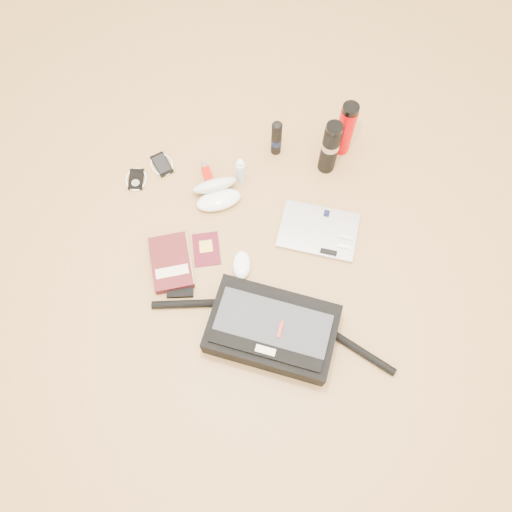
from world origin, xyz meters
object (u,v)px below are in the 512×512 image
at_px(thermos_red, 345,129).
at_px(thermos_black, 330,148).
at_px(book, 172,263).
at_px(laptop, 319,231).
at_px(messenger_bag, 271,329).

bearing_deg(thermos_red, thermos_black, -133.73).
bearing_deg(book, thermos_red, 26.44).
bearing_deg(laptop, thermos_black, 94.80).
xyz_separation_m(book, thermos_black, (0.62, 0.34, 0.11)).
relative_size(thermos_black, thermos_red, 1.01).
height_order(messenger_bag, thermos_red, thermos_red).
distance_m(laptop, thermos_black, 0.31).
bearing_deg(laptop, thermos_red, 87.31).
height_order(messenger_bag, book, messenger_bag).
xyz_separation_m(messenger_bag, thermos_black, (0.30, 0.64, 0.07)).
bearing_deg(thermos_black, book, -151.36).
bearing_deg(messenger_bag, laptop, 80.62).
xyz_separation_m(messenger_bag, thermos_red, (0.38, 0.71, 0.07)).
relative_size(laptop, thermos_black, 1.32).
height_order(messenger_bag, laptop, messenger_bag).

